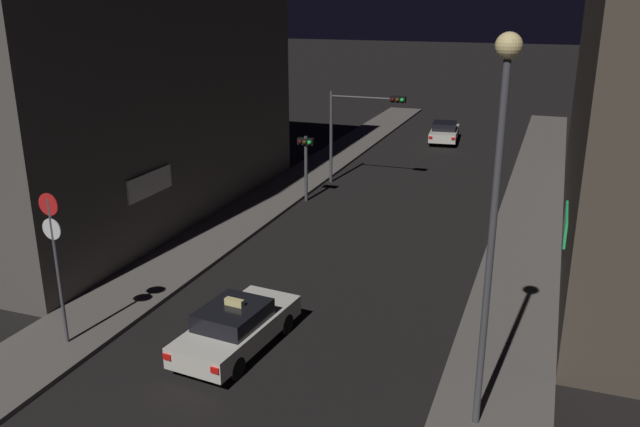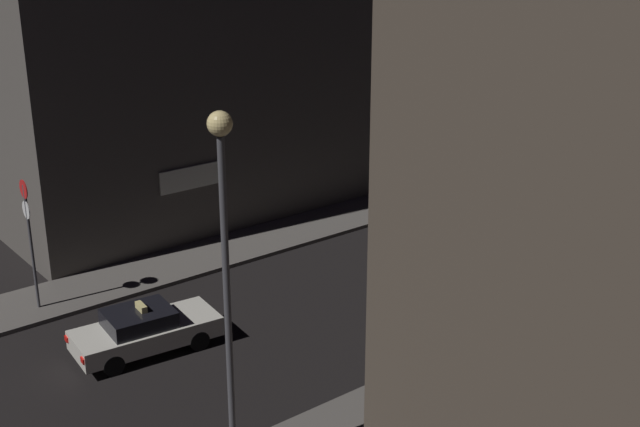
{
  "view_description": "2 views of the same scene",
  "coord_description": "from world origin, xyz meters",
  "views": [
    {
      "loc": [
        6.9,
        -5.34,
        9.63
      ],
      "look_at": [
        -1.58,
        17.69,
        1.5
      ],
      "focal_mm": 36.58,
      "sensor_mm": 36.0,
      "label": 1
    },
    {
      "loc": [
        20.25,
        -0.67,
        13.0
      ],
      "look_at": [
        -1.09,
        16.25,
        2.94
      ],
      "focal_mm": 47.62,
      "sensor_mm": 36.0,
      "label": 2
    }
  ],
  "objects": [
    {
      "name": "sign_pole_left",
      "position": [
        -5.79,
        7.87,
        2.9
      ],
      "size": [
        0.63,
        0.1,
        4.51
      ],
      "color": "#47474C",
      "rests_on": "sidewalk_left"
    },
    {
      "name": "traffic_light_overhead",
      "position": [
        -2.91,
        27.33,
        3.62
      ],
      "size": [
        4.09,
        0.42,
        4.97
      ],
      "color": "#47474C",
      "rests_on": "ground_plane"
    },
    {
      "name": "street_lamp_near_block",
      "position": [
        5.84,
        8.15,
        6.19
      ],
      "size": [
        0.54,
        0.54,
        8.88
      ],
      "color": "#47474C",
      "rests_on": "sidewalk_right"
    },
    {
      "name": "building_facade_left",
      "position": [
        -12.37,
        18.95,
        7.96
      ],
      "size": [
        9.66,
        19.83,
        15.92
      ],
      "color": "#514C47",
      "rests_on": "ground_plane"
    },
    {
      "name": "sidewalk_left",
      "position": [
        -6.17,
        25.39,
        0.07
      ],
      "size": [
        2.83,
        54.79,
        0.14
      ],
      "primitive_type": "cube",
      "color": "#5B5651",
      "rests_on": "ground_plane"
    },
    {
      "name": "traffic_light_left_kerb",
      "position": [
        -4.5,
        23.6,
        2.37
      ],
      "size": [
        0.8,
        0.42,
        3.27
      ],
      "color": "#47474C",
      "rests_on": "ground_plane"
    },
    {
      "name": "sidewalk_right",
      "position": [
        6.17,
        25.39,
        0.07
      ],
      "size": [
        2.83,
        54.79,
        0.14
      ],
      "primitive_type": "cube",
      "color": "#5B5651",
      "rests_on": "ground_plane"
    },
    {
      "name": "far_car",
      "position": [
        -0.5,
        40.01,
        0.73
      ],
      "size": [
        2.21,
        4.6,
        1.42
      ],
      "color": "silver",
      "rests_on": "ground_plane"
    },
    {
      "name": "taxi",
      "position": [
        -1.07,
        9.42,
        0.74
      ],
      "size": [
        2.22,
        4.6,
        1.62
      ],
      "color": "silver",
      "rests_on": "ground_plane"
    }
  ]
}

